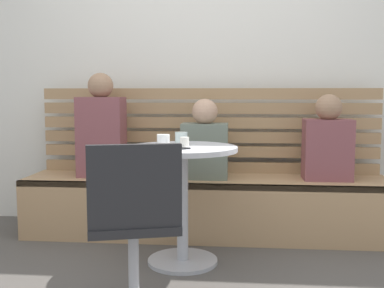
{
  "coord_description": "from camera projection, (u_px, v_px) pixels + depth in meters",
  "views": [
    {
      "loc": [
        0.21,
        -2.22,
        1.06
      ],
      "look_at": [
        -0.05,
        0.66,
        0.75
      ],
      "focal_mm": 43.52,
      "sensor_mm": 36.0,
      "label": 1
    }
  ],
  "objects": [
    {
      "name": "back_wall",
      "position": [
        210.0,
        46.0,
        3.8
      ],
      "size": [
        5.2,
        0.1,
        2.9
      ],
      "primitive_type": "cube",
      "color": "white",
      "rests_on": "ground"
    },
    {
      "name": "booth_bench",
      "position": [
        206.0,
        206.0,
        3.49
      ],
      "size": [
        2.7,
        0.52,
        0.44
      ],
      "color": "tan",
      "rests_on": "ground"
    },
    {
      "name": "booth_backrest",
      "position": [
        208.0,
        130.0,
        3.67
      ],
      "size": [
        2.65,
        0.04,
        0.67
      ],
      "color": "#A68157",
      "rests_on": "booth_bench"
    },
    {
      "name": "cafe_table",
      "position": [
        183.0,
        182.0,
        2.88
      ],
      "size": [
        0.68,
        0.68,
        0.74
      ],
      "color": "#ADADB2",
      "rests_on": "ground"
    },
    {
      "name": "white_chair",
      "position": [
        134.0,
        227.0,
        2.1
      ],
      "size": [
        0.49,
        0.49,
        0.85
      ],
      "color": "#ADADB2",
      "rests_on": "ground"
    },
    {
      "name": "person_adult",
      "position": [
        101.0,
        130.0,
        3.51
      ],
      "size": [
        0.34,
        0.22,
        0.78
      ],
      "color": "brown",
      "rests_on": "booth_bench"
    },
    {
      "name": "person_child_left",
      "position": [
        205.0,
        144.0,
        3.43
      ],
      "size": [
        0.34,
        0.22,
        0.59
      ],
      "color": "slate",
      "rests_on": "booth_bench"
    },
    {
      "name": "person_child_middle",
      "position": [
        328.0,
        142.0,
        3.36
      ],
      "size": [
        0.34,
        0.22,
        0.62
      ],
      "color": "brown",
      "rests_on": "booth_bench"
    },
    {
      "name": "cup_espresso_small",
      "position": [
        185.0,
        141.0,
        2.89
      ],
      "size": [
        0.06,
        0.06,
        0.05
      ],
      "primitive_type": "cylinder",
      "color": "silver",
      "rests_on": "cafe_table"
    },
    {
      "name": "cup_ceramic_white",
      "position": [
        163.0,
        140.0,
        2.9
      ],
      "size": [
        0.08,
        0.08,
        0.07
      ],
      "primitive_type": "cylinder",
      "color": "white",
      "rests_on": "cafe_table"
    },
    {
      "name": "cup_glass_short",
      "position": [
        181.0,
        138.0,
        2.97
      ],
      "size": [
        0.08,
        0.08,
        0.08
      ],
      "primitive_type": "cylinder",
      "color": "silver",
      "rests_on": "cafe_table"
    },
    {
      "name": "phone_on_table",
      "position": [
        177.0,
        149.0,
        2.71
      ],
      "size": [
        0.15,
        0.15,
        0.01
      ],
      "primitive_type": "cube",
      "rotation": [
        0.0,
        0.0,
        2.33
      ],
      "color": "black",
      "rests_on": "cafe_table"
    }
  ]
}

